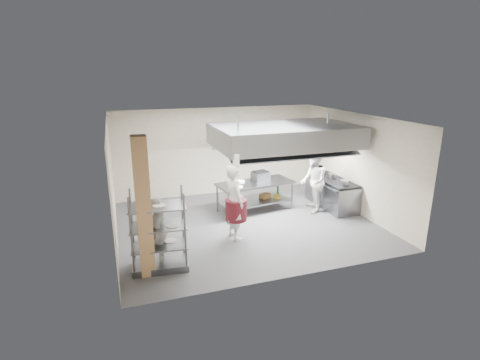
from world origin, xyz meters
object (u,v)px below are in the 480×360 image
object	(u,v)px
cooking_range	(332,193)
chef_plating	(159,232)
chef_head	(234,202)
pass_rack	(158,230)
stockpot	(332,176)
griddle	(260,176)
island	(255,196)
chef_line	(313,181)

from	to	relation	value
cooking_range	chef_plating	distance (m)	6.05
cooking_range	chef_head	xyz separation A→B (m)	(-3.68, -1.27, 0.57)
pass_rack	stockpot	bearing A→B (deg)	27.00
chef_plating	griddle	xyz separation A→B (m)	(3.49, 2.73, 0.24)
chef_plating	island	bearing A→B (deg)	142.40
cooking_range	pass_rack	bearing A→B (deg)	-158.69
pass_rack	chef_head	world-z (taller)	chef_head
chef_line	chef_plating	bearing A→B (deg)	-49.71
island	chef_plating	size ratio (longest dim) A/B	1.47
cooking_range	griddle	world-z (taller)	griddle
pass_rack	chef_head	bearing A→B (deg)	30.40
cooking_range	chef_plating	xyz separation A→B (m)	(-5.68, -2.06, 0.38)
chef_head	chef_plating	xyz separation A→B (m)	(-2.00, -0.78, -0.19)
chef_line	stockpot	xyz separation A→B (m)	(0.80, 0.24, 0.03)
cooking_range	chef_line	distance (m)	0.99
chef_head	chef_line	world-z (taller)	chef_head
chef_head	griddle	distance (m)	2.45
chef_head	cooking_range	bearing A→B (deg)	-79.62
chef_plating	stockpot	bearing A→B (deg)	125.13
island	chef_plating	xyz separation A→B (m)	(-3.22, -2.49, 0.34)
island	stockpot	world-z (taller)	stockpot
griddle	stockpot	xyz separation A→B (m)	(2.18, -0.62, -0.05)
island	griddle	bearing A→B (deg)	34.29
cooking_range	island	bearing A→B (deg)	170.09
pass_rack	chef_plating	xyz separation A→B (m)	(0.02, 0.17, -0.10)
chef_plating	stockpot	size ratio (longest dim) A/B	6.45
cooking_range	griddle	size ratio (longest dim) A/B	4.01
griddle	pass_rack	bearing A→B (deg)	-154.60
stockpot	pass_rack	bearing A→B (deg)	-158.23
chef_line	pass_rack	bearing A→B (deg)	-48.11
pass_rack	chef_line	xyz separation A→B (m)	(4.89, 2.03, 0.06)
chef_plating	stockpot	world-z (taller)	chef_plating
cooking_range	chef_head	world-z (taller)	chef_head
griddle	cooking_range	bearing A→B (deg)	-31.17
griddle	stockpot	world-z (taller)	griddle
cooking_range	chef_plating	world-z (taller)	chef_plating
pass_rack	griddle	bearing A→B (deg)	44.77
pass_rack	stockpot	xyz separation A→B (m)	(5.69, 2.27, 0.09)
chef_plating	chef_head	bearing A→B (deg)	126.14
chef_line	cooking_range	bearing A→B (deg)	122.46
chef_head	stockpot	world-z (taller)	chef_head
chef_line	chef_plating	distance (m)	5.22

